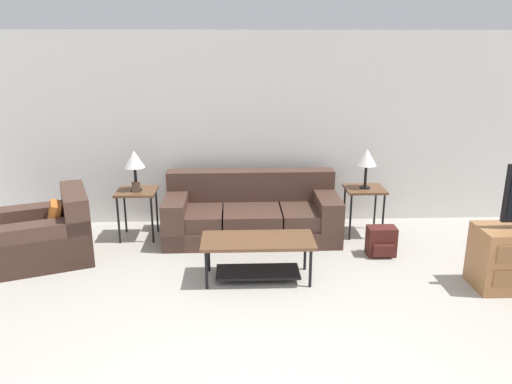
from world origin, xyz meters
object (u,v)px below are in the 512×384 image
Objects in this scene: couch at (252,215)px; backpack at (381,242)px; coffee_table at (258,250)px; side_table_left at (137,196)px; table_lamp_left at (134,160)px; side_table_right at (364,193)px; table_lamp_right at (367,158)px; armchair at (49,235)px.

backpack is at bearing -23.36° from couch.
coffee_table is 1.96m from side_table_left.
side_table_left is 0.47m from table_lamp_left.
side_table_left is at bearing 180.00° from side_table_right.
backpack is at bearing -85.13° from table_lamp_right.
table_lamp_left is 1.00× the size of table_lamp_right.
table_lamp_right is at bearing 9.19° from armchair.
armchair reaches higher than backpack.
backpack is (2.99, -0.68, -0.86)m from table_lamp_left.
side_table_left is 1.23× the size of table_lamp_left.
side_table_right is at bearing 116.57° from table_lamp_right.
backpack is at bearing -12.89° from side_table_left.
couch is 1.49m from side_table_right.
backpack is (1.53, -0.66, -0.12)m from couch.
coffee_table is at bearing -138.93° from table_lamp_right.
table_lamp_left reaches higher than backpack.
couch reaches higher than backpack.
side_table_right is 0.47m from table_lamp_right.
armchair is 1.07× the size of coffee_table.
coffee_table is 2.03m from table_lamp_right.
couch is at bearing 14.06° from armchair.
table_lamp_left is (0.00, -0.00, 0.47)m from side_table_left.
armchair is 1.99× the size of side_table_left.
table_lamp_left is (-1.47, 0.03, 0.74)m from couch.
table_lamp_left reaches higher than couch.
armchair is at bearing -145.91° from table_lamp_left.
side_table_right reaches higher than backpack.
coffee_table is at bearing -39.93° from side_table_left.
armchair is at bearing -165.94° from couch.
couch is at bearing 91.40° from coffee_table.
coffee_table is 2.30× the size of table_lamp_left.
table_lamp_left is 2.93m from table_lamp_right.
table_lamp_right is (1.47, 0.03, 0.74)m from couch.
side_table_left is (-1.50, 1.25, 0.22)m from coffee_table.
side_table_left is (-1.47, 0.03, 0.27)m from couch.
coffee_table is 2.30× the size of table_lamp_right.
armchair is 2.45× the size of table_lamp_right.
coffee_table reaches higher than backpack.
armchair is 3.60× the size of backpack.
side_table_left is 3.09m from backpack.
coffee_table is at bearing -159.20° from backpack.
table_lamp_right is at bearing -63.43° from side_table_right.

